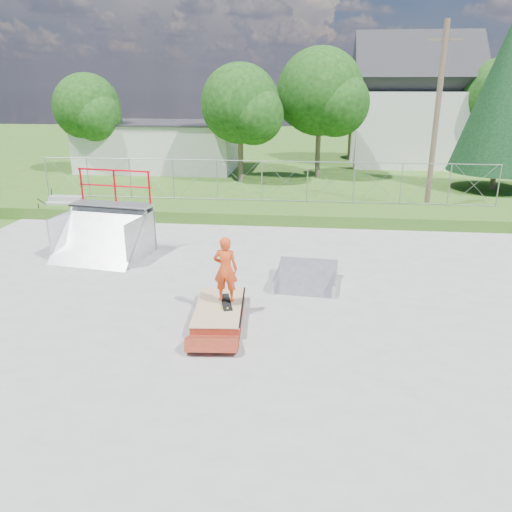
{
  "coord_description": "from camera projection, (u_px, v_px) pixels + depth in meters",
  "views": [
    {
      "loc": [
        2.16,
        -11.24,
        5.4
      ],
      "look_at": [
        0.77,
        1.21,
        1.1
      ],
      "focal_mm": 35.0,
      "sensor_mm": 36.0,
      "label": 1
    }
  ],
  "objects": [
    {
      "name": "ground",
      "position": [
        220.0,
        312.0,
        12.55
      ],
      "size": [
        120.0,
        120.0,
        0.0
      ],
      "primitive_type": "plane",
      "color": "#2B5E1A",
      "rests_on": "ground"
    },
    {
      "name": "concrete_pad",
      "position": [
        220.0,
        311.0,
        12.54
      ],
      "size": [
        20.0,
        16.0,
        0.04
      ],
      "primitive_type": "cube",
      "color": "gray",
      "rests_on": "ground"
    },
    {
      "name": "grass_berm",
      "position": [
        259.0,
        212.0,
        21.4
      ],
      "size": [
        24.0,
        3.0,
        0.5
      ],
      "primitive_type": "cube",
      "color": "#2B5E1A",
      "rests_on": "ground"
    },
    {
      "name": "grind_box",
      "position": [
        220.0,
        312.0,
        12.1
      ],
      "size": [
        1.31,
        2.41,
        0.35
      ],
      "rotation": [
        0.0,
        0.0,
        0.08
      ],
      "color": "maroon",
      "rests_on": "concrete_pad"
    },
    {
      "name": "quarter_pipe",
      "position": [
        99.0,
        218.0,
        15.99
      ],
      "size": [
        3.05,
        2.69,
        2.75
      ],
      "primitive_type": null,
      "rotation": [
        0.0,
        0.0,
        -0.14
      ],
      "color": "#A1A4A9",
      "rests_on": "concrete_pad"
    },
    {
      "name": "flat_bank_ramp",
      "position": [
        306.0,
        278.0,
        14.05
      ],
      "size": [
        1.84,
        1.94,
        0.52
      ],
      "primitive_type": null,
      "rotation": [
        0.0,
        0.0,
        -0.09
      ],
      "color": "#A1A4A9",
      "rests_on": "concrete_pad"
    },
    {
      "name": "skateboard",
      "position": [
        226.0,
        303.0,
        12.13
      ],
      "size": [
        0.44,
        0.82,
        0.13
      ],
      "primitive_type": "cube",
      "rotation": [
        0.14,
        0.0,
        0.29
      ],
      "color": "black",
      "rests_on": "grind_box"
    },
    {
      "name": "skater",
      "position": [
        226.0,
        272.0,
        11.87
      ],
      "size": [
        0.6,
        0.4,
        1.6
      ],
      "primitive_type": "imported",
      "rotation": [
        0.0,
        0.0,
        3.1
      ],
      "color": "#E1451A",
      "rests_on": "grind_box"
    },
    {
      "name": "concrete_stairs",
      "position": [
        62.0,
        208.0,
        21.49
      ],
      "size": [
        1.5,
        1.6,
        0.8
      ],
      "primitive_type": null,
      "color": "gray",
      "rests_on": "ground"
    },
    {
      "name": "chain_link_fence",
      "position": [
        262.0,
        181.0,
        21.96
      ],
      "size": [
        20.0,
        0.06,
        1.8
      ],
      "primitive_type": null,
      "color": "gray",
      "rests_on": "grass_berm"
    },
    {
      "name": "utility_building_flat",
      "position": [
        161.0,
        146.0,
        33.58
      ],
      "size": [
        10.0,
        6.0,
        3.0
      ],
      "primitive_type": "cube",
      "color": "silver",
      "rests_on": "ground"
    },
    {
      "name": "gable_house",
      "position": [
        412.0,
        109.0,
        34.8
      ],
      "size": [
        8.4,
        6.08,
        8.94
      ],
      "color": "silver",
      "rests_on": "ground"
    },
    {
      "name": "utility_pole",
      "position": [
        436.0,
        119.0,
        21.75
      ],
      "size": [
        0.24,
        0.24,
        8.0
      ],
      "primitive_type": "cylinder",
      "color": "brown",
      "rests_on": "ground"
    },
    {
      "name": "tree_left_near",
      "position": [
        244.0,
        107.0,
        28.12
      ],
      "size": [
        4.76,
        4.48,
        6.65
      ],
      "color": "brown",
      "rests_on": "ground"
    },
    {
      "name": "tree_center",
      "position": [
        325.0,
        95.0,
        29.31
      ],
      "size": [
        5.44,
        5.12,
        7.6
      ],
      "color": "brown",
      "rests_on": "ground"
    },
    {
      "name": "tree_left_far",
      "position": [
        90.0,
        110.0,
        31.16
      ],
      "size": [
        4.42,
        4.16,
        6.18
      ],
      "color": "brown",
      "rests_on": "ground"
    },
    {
      "name": "tree_right_far",
      "position": [
        504.0,
        99.0,
        31.97
      ],
      "size": [
        5.1,
        4.8,
        7.12
      ],
      "color": "brown",
      "rests_on": "ground"
    },
    {
      "name": "tree_back_mid",
      "position": [
        355.0,
        110.0,
        37.01
      ],
      "size": [
        4.08,
        3.84,
        5.7
      ],
      "color": "brown",
      "rests_on": "ground"
    },
    {
      "name": "conifer_tree",
      "position": [
        507.0,
        92.0,
        25.63
      ],
      "size": [
        5.04,
        5.04,
        9.1
      ],
      "color": "brown",
      "rests_on": "ground"
    }
  ]
}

